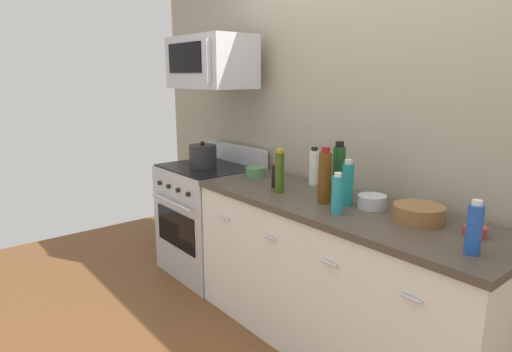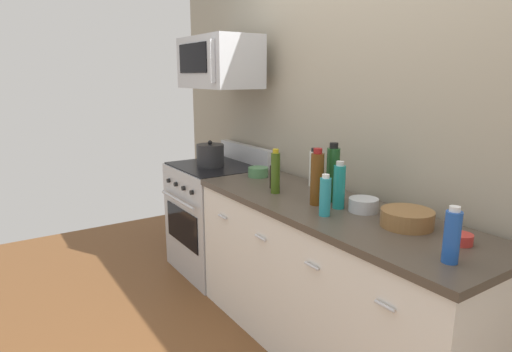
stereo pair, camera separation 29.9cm
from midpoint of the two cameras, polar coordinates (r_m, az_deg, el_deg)
The scene contains 18 objects.
ground_plane at distance 2.94m, azimuth 6.84°, elevation -21.19°, with size 6.11×6.11×0.00m, color brown.
back_wall at distance 2.76m, azimuth 13.58°, elevation 6.50°, with size 5.09×0.10×2.70m, color #9E937F.
counter_unit at distance 2.70m, azimuth 7.10°, elevation -13.10°, with size 2.00×0.66×0.92m.
range_oven at distance 3.71m, azimuth -8.41°, elevation -5.61°, with size 0.76×0.69×1.07m.
microwave at distance 3.54m, azimuth -8.47°, elevation 14.58°, with size 0.74×0.44×0.40m.
bottle_wine_green at distance 2.61m, azimuth 7.62°, elevation 0.50°, with size 0.08×0.08×0.35m.
bottle_soda_blue at distance 1.95m, azimuth 22.96°, elevation -6.47°, with size 0.07×0.07×0.23m.
bottle_olive_oil at distance 2.73m, azimuth -0.01°, elevation 0.52°, with size 0.06×0.06×0.28m.
bottle_dish_soap at distance 2.34m, azimuth 7.08°, elevation -2.44°, with size 0.06×0.06×0.23m.
bottle_wine_amber at distance 2.51m, azimuth 5.72°, elevation -0.13°, with size 0.08×0.08×0.33m.
bottle_vinegar_white at distance 2.95m, azimuth 4.77°, elevation 1.19°, with size 0.07×0.07×0.26m.
bottle_soy_sauce_dark at distance 2.87m, azimuth -0.37°, elevation -0.02°, with size 0.06×0.06×0.17m.
bottle_sparkling_teal at distance 2.48m, azimuth 8.63°, elevation -1.08°, with size 0.07×0.07×0.27m.
bowl_wooden_salad at distance 2.32m, azimuth 17.23°, elevation -4.69°, with size 0.26×0.26×0.08m.
bowl_steel_prep at distance 2.48m, azimuth 11.72°, elevation -3.32°, with size 0.16×0.16×0.07m.
bowl_green_glaze at distance 3.19m, azimuth -2.76°, elevation 0.53°, with size 0.15×0.15×0.07m.
bowl_red_small at distance 2.20m, azimuth 23.45°, elevation -6.72°, with size 0.10×0.10×0.05m.
stockpot at distance 3.55m, azimuth -9.44°, elevation 2.58°, with size 0.22×0.22×0.21m.
Camera 1 is at (1.57, -1.89, 1.65)m, focal length 30.36 mm.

